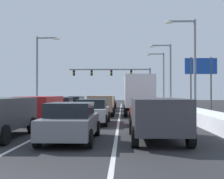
# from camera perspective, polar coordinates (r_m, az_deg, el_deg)

# --- Properties ---
(ground_plane) EXTENTS (123.46, 123.46, 0.00)m
(ground_plane) POSITION_cam_1_polar(r_m,az_deg,el_deg) (24.42, -2.63, -5.10)
(ground_plane) COLOR #28282B
(lane_stripe_between_right_lane_and_center_lane) EXTENTS (0.14, 52.23, 0.01)m
(lane_stripe_between_right_lane_and_center_lane) POSITION_cam_1_polar(r_m,az_deg,el_deg) (29.08, 1.49, -4.38)
(lane_stripe_between_right_lane_and_center_lane) COLOR silver
(lane_stripe_between_right_lane_and_center_lane) RESTS_ON ground
(lane_stripe_between_center_lane_and_left_lane) EXTENTS (0.14, 52.23, 0.01)m
(lane_stripe_between_center_lane_and_left_lane) POSITION_cam_1_polar(r_m,az_deg,el_deg) (29.31, -5.19, -4.35)
(lane_stripe_between_center_lane_and_left_lane) COLOR silver
(lane_stripe_between_center_lane_and_left_lane) RESTS_ON ground
(snow_bank_right_shoulder) EXTENTS (1.66, 52.23, 0.75)m
(snow_bank_right_shoulder) POSITION_cam_1_polar(r_m,az_deg,el_deg) (29.49, 11.86, -3.59)
(snow_bank_right_shoulder) COLOR white
(snow_bank_right_shoulder) RESTS_ON ground
(snow_bank_left_shoulder) EXTENTS (1.38, 52.23, 0.46)m
(snow_bank_left_shoulder) POSITION_cam_1_polar(r_m,az_deg,el_deg) (30.42, -15.17, -3.77)
(snow_bank_left_shoulder) COLOR white
(snow_bank_left_shoulder) RESTS_ON ground
(suv_charcoal_right_lane_nearest) EXTENTS (2.16, 4.90, 1.67)m
(suv_charcoal_right_lane_nearest) POSITION_cam_1_polar(r_m,az_deg,el_deg) (12.46, 8.36, -4.63)
(suv_charcoal_right_lane_nearest) COLOR #38383D
(suv_charcoal_right_lane_nearest) RESTS_ON ground
(sedan_red_right_lane_second) EXTENTS (2.00, 4.50, 1.51)m
(sedan_red_right_lane_second) POSITION_cam_1_polar(r_m,az_deg,el_deg) (19.09, 6.23, -4.02)
(sedan_red_right_lane_second) COLOR maroon
(sedan_red_right_lane_second) RESTS_ON ground
(box_truck_right_lane_third) EXTENTS (2.53, 7.20, 3.36)m
(box_truck_right_lane_third) POSITION_cam_1_polar(r_m,az_deg,el_deg) (26.81, 4.90, -0.64)
(box_truck_right_lane_third) COLOR navy
(box_truck_right_lane_third) RESTS_ON ground
(sedan_black_right_lane_fourth) EXTENTS (2.00, 4.50, 1.51)m
(sedan_black_right_lane_fourth) POSITION_cam_1_polar(r_m,az_deg,el_deg) (34.16, 4.43, -2.56)
(sedan_black_right_lane_fourth) COLOR black
(sedan_black_right_lane_fourth) RESTS_ON ground
(suv_green_right_lane_fifth) EXTENTS (2.16, 4.90, 1.67)m
(suv_green_right_lane_fifth) POSITION_cam_1_polar(r_m,az_deg,el_deg) (40.94, 4.09, -1.90)
(suv_green_right_lane_fifth) COLOR #1E5633
(suv_green_right_lane_fifth) RESTS_ON ground
(sedan_gray_center_lane_nearest) EXTENTS (2.00, 4.50, 1.51)m
(sedan_gray_center_lane_nearest) POSITION_cam_1_polar(r_m,az_deg,el_deg) (12.19, -7.61, -5.91)
(sedan_gray_center_lane_nearest) COLOR slate
(sedan_gray_center_lane_nearest) RESTS_ON ground
(sedan_silver_center_lane_second) EXTENTS (2.00, 4.50, 1.51)m
(sedan_silver_center_lane_second) POSITION_cam_1_polar(r_m,az_deg,el_deg) (18.93, -3.64, -4.06)
(sedan_silver_center_lane_second) COLOR #B7BABF
(sedan_silver_center_lane_second) RESTS_ON ground
(suv_tan_center_lane_third) EXTENTS (2.16, 4.90, 1.67)m
(suv_tan_center_lane_third) POSITION_cam_1_polar(r_m,az_deg,el_deg) (25.89, -1.92, -2.59)
(suv_tan_center_lane_third) COLOR #937F60
(suv_tan_center_lane_third) RESTS_ON ground
(sedan_white_center_lane_fourth) EXTENTS (2.00, 4.50, 1.51)m
(sedan_white_center_lane_fourth) POSITION_cam_1_polar(r_m,az_deg,el_deg) (32.69, -1.53, -2.64)
(sedan_white_center_lane_fourth) COLOR silver
(sedan_white_center_lane_fourth) RESTS_ON ground
(sedan_maroon_center_lane_fifth) EXTENTS (2.00, 4.50, 1.51)m
(sedan_maroon_center_lane_fifth) POSITION_cam_1_polar(r_m,az_deg,el_deg) (38.43, -0.72, -2.35)
(sedan_maroon_center_lane_fifth) COLOR maroon
(sedan_maroon_center_lane_fifth) RESTS_ON ground
(suv_red_left_lane_second) EXTENTS (2.16, 4.90, 1.67)m
(suv_red_left_lane_second) POSITION_cam_1_polar(r_m,az_deg,el_deg) (20.04, -13.08, -3.13)
(suv_red_left_lane_second) COLOR maroon
(suv_red_left_lane_second) RESTS_ON ground
(sedan_navy_left_lane_third) EXTENTS (2.00, 4.50, 1.51)m
(sedan_navy_left_lane_third) POSITION_cam_1_polar(r_m,az_deg,el_deg) (26.73, -9.27, -3.07)
(sedan_navy_left_lane_third) COLOR navy
(sedan_navy_left_lane_third) RESTS_ON ground
(sedan_black_left_lane_fourth) EXTENTS (2.00, 4.50, 1.51)m
(sedan_black_left_lane_fourth) POSITION_cam_1_polar(r_m,az_deg,el_deg) (32.21, -7.23, -2.67)
(sedan_black_left_lane_fourth) COLOR black
(sedan_black_left_lane_fourth) RESTS_ON ground
(sedan_green_left_lane_fifth) EXTENTS (2.00, 4.50, 1.51)m
(sedan_green_left_lane_fifth) POSITION_cam_1_polar(r_m,az_deg,el_deg) (37.83, -6.50, -2.37)
(sedan_green_left_lane_fifth) COLOR #1E5633
(sedan_green_left_lane_fifth) RESTS_ON ground
(traffic_light_gantry) EXTENTS (14.00, 0.47, 6.20)m
(traffic_light_gantry) POSITION_cam_1_polar(r_m,az_deg,el_deg) (52.84, 1.31, 2.57)
(traffic_light_gantry) COLOR slate
(traffic_light_gantry) RESTS_ON ground
(street_lamp_right_near) EXTENTS (2.66, 0.36, 8.22)m
(street_lamp_right_near) POSITION_cam_1_polar(r_m,az_deg,el_deg) (27.44, 14.32, 5.69)
(street_lamp_right_near) COLOR gray
(street_lamp_right_near) RESTS_ON ground
(street_lamp_right_mid) EXTENTS (2.66, 0.36, 7.62)m
(street_lamp_right_mid) POSITION_cam_1_polar(r_m,az_deg,el_deg) (36.61, 10.16, 3.58)
(street_lamp_right_mid) COLOR gray
(street_lamp_right_mid) RESTS_ON ground
(street_lamp_right_far) EXTENTS (2.66, 0.36, 7.82)m
(street_lamp_right_far) POSITION_cam_1_polar(r_m,az_deg,el_deg) (46.07, 9.05, 2.84)
(street_lamp_right_far) COLOR gray
(street_lamp_right_far) RESTS_ON ground
(street_lamp_left_mid) EXTENTS (2.66, 0.36, 8.23)m
(street_lamp_left_mid) POSITION_cam_1_polar(r_m,az_deg,el_deg) (35.56, -13.11, 4.24)
(street_lamp_left_mid) COLOR gray
(street_lamp_left_mid) RESTS_ON ground
(roadside_sign_right) EXTENTS (3.20, 0.16, 5.50)m
(roadside_sign_right) POSITION_cam_1_polar(r_m,az_deg,el_deg) (32.18, 16.09, 3.15)
(roadside_sign_right) COLOR #59595B
(roadside_sign_right) RESTS_ON ground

